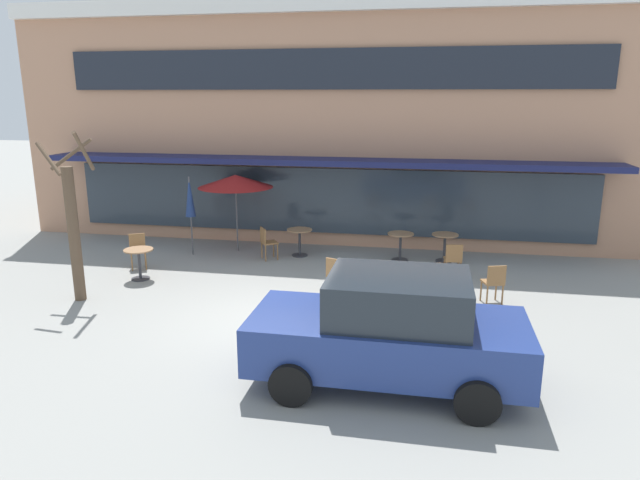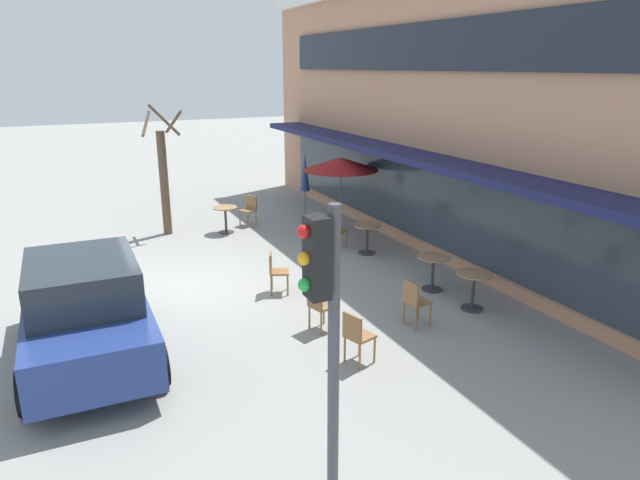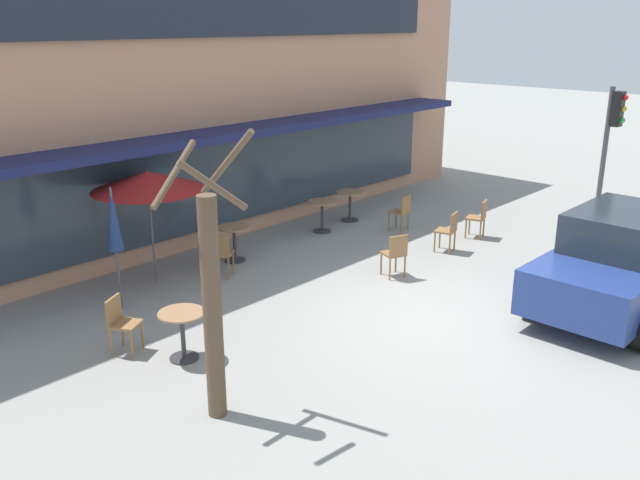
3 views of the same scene
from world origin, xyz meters
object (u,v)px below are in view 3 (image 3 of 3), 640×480
Objects in this scene: cafe_table_streetside at (350,201)px; patio_umbrella_green_folded at (148,181)px; cafe_chair_1 at (121,320)px; patio_umbrella_cream_folded at (113,220)px; cafe_chair_0 at (402,210)px; parked_sedan at (621,261)px; cafe_table_by_tree at (234,238)px; cafe_chair_2 at (395,252)px; cafe_chair_3 at (221,252)px; cafe_table_near_wall at (322,211)px; cafe_chair_5 at (479,216)px; traffic_light_pole at (611,135)px; cafe_chair_4 at (449,229)px; cafe_table_mid_patio at (182,327)px; street_tree at (212,296)px.

patio_umbrella_green_folded is at bearing 179.90° from cafe_table_streetside.
patio_umbrella_green_folded reaches higher than cafe_chair_1.
patio_umbrella_green_folded and patio_umbrella_cream_folded have the same top height.
cafe_chair_0 is 5.63m from parked_sedan.
cafe_chair_2 is (1.51, -3.05, 0.01)m from cafe_table_by_tree.
cafe_table_by_tree is at bearing -177.65° from cafe_table_streetside.
cafe_chair_3 is (-4.74, -0.69, 0.01)m from cafe_table_streetside.
cafe_table_near_wall is 3.67m from cafe_chair_5.
traffic_light_pole is (11.39, -2.88, 1.77)m from cafe_chair_1.
cafe_table_by_tree is 0.22× the size of traffic_light_pole.
patio_umbrella_green_folded is at bearing 165.95° from cafe_chair_0.
cafe_table_streetside is (1.17, 0.12, 0.00)m from cafe_table_near_wall.
cafe_table_near_wall is 6.90m from cafe_chair_1.
cafe_chair_0 is 1.00× the size of cafe_chair_2.
cafe_chair_2 is at bearing -43.70° from patio_umbrella_green_folded.
parked_sedan reaches higher than cafe_chair_4.
cafe_chair_1 is at bearing -134.21° from patio_umbrella_green_folded.
cafe_table_near_wall is 1.00× the size of cafe_table_by_tree.
cafe_chair_1 is (-0.87, -1.45, -1.10)m from patio_umbrella_cream_folded.
cafe_table_mid_patio is 3.40m from cafe_chair_3.
cafe_chair_2 is at bearing 164.15° from traffic_light_pole.
cafe_chair_5 is (0.95, -3.11, 0.01)m from cafe_table_streetside.
cafe_chair_2 and cafe_chair_4 have the same top height.
cafe_chair_4 is (0.78, -3.03, 0.01)m from cafe_table_near_wall.
cafe_chair_1 reaches higher than cafe_table_mid_patio.
cafe_table_mid_patio is 7.50m from parked_sedan.
cafe_chair_0 is at bearing -17.83° from cafe_table_by_tree.
cafe_table_near_wall is 0.85× the size of cafe_chair_3.
cafe_table_mid_patio is 0.21× the size of street_tree.
patio_umbrella_cream_folded is 0.52× the size of parked_sedan.
cafe_table_streetside is 3.17m from cafe_chair_4.
street_tree reaches higher than cafe_chair_1.
patio_umbrella_green_folded is 8.55m from parked_sedan.
cafe_chair_3 and cafe_chair_4 have the same top height.
patio_umbrella_cream_folded is (-1.12, -0.60, -0.39)m from patio_umbrella_green_folded.
parked_sedan is at bearing -20.10° from street_tree.
cafe_chair_3 is 0.24× the size of street_tree.
cafe_table_streetside is 0.85× the size of cafe_chair_5.
cafe_table_by_tree and cafe_table_mid_patio have the same top height.
cafe_chair_3 is (2.57, 2.23, 0.01)m from cafe_table_mid_patio.
cafe_chair_0 and cafe_chair_4 have the same top height.
cafe_table_mid_patio is at bearing -155.49° from cafe_table_near_wall.
cafe_chair_5 is 0.24× the size of street_tree.
cafe_chair_4 is 1.00× the size of cafe_chair_5.
patio_umbrella_green_folded reaches higher than cafe_chair_3.
street_tree reaches higher than cafe_table_mid_patio.
cafe_table_near_wall is at bearing 16.19° from cafe_chair_1.
cafe_table_near_wall is 0.35× the size of patio_umbrella_cream_folded.
patio_umbrella_cream_folded is 0.65× the size of traffic_light_pole.
cafe_chair_0 is at bearing 71.41° from cafe_chair_4.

